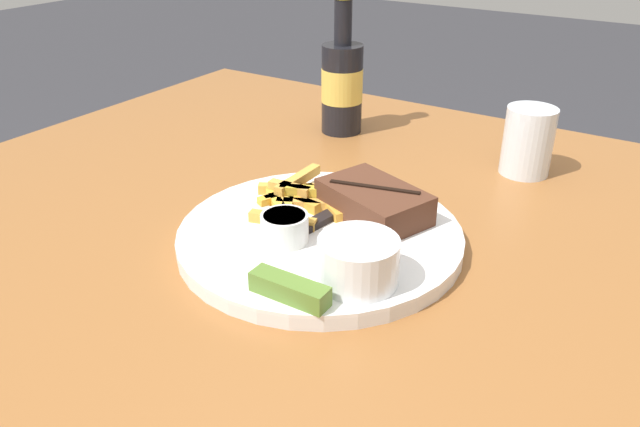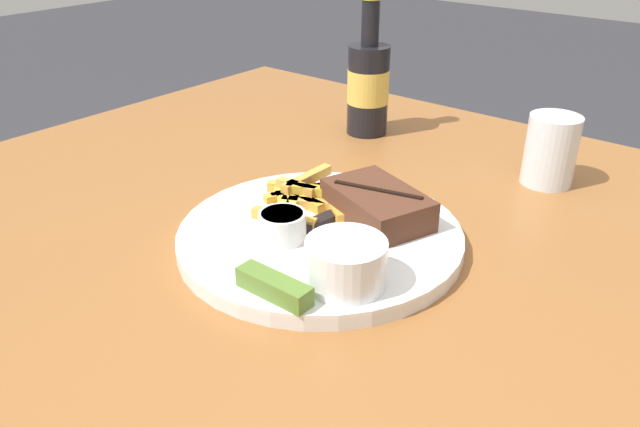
# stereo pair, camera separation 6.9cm
# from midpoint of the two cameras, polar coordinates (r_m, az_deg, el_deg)

# --- Properties ---
(dining_table) EXTENTS (1.19, 1.07, 0.76)m
(dining_table) POSITION_cam_midpoint_polar(r_m,az_deg,el_deg) (0.75, -2.64, -8.37)
(dining_table) COLOR #935B2D
(dining_table) RESTS_ON ground_plane
(dinner_plate) EXTENTS (0.32, 0.32, 0.02)m
(dinner_plate) POSITION_cam_midpoint_polar(r_m,az_deg,el_deg) (0.70, -2.81, -2.18)
(dinner_plate) COLOR white
(dinner_plate) RESTS_ON dining_table
(steak_portion) EXTENTS (0.14, 0.12, 0.04)m
(steak_portion) POSITION_cam_midpoint_polar(r_m,az_deg,el_deg) (0.72, 2.22, 1.02)
(steak_portion) COLOR #512D1E
(steak_portion) RESTS_ON dinner_plate
(fries_pile) EXTENTS (0.13, 0.15, 0.02)m
(fries_pile) POSITION_cam_midpoint_polar(r_m,az_deg,el_deg) (0.74, -5.15, 1.23)
(fries_pile) COLOR gold
(fries_pile) RESTS_ON dinner_plate
(coleslaw_cup) EXTENTS (0.08, 0.08, 0.05)m
(coleslaw_cup) POSITION_cam_midpoint_polar(r_m,az_deg,el_deg) (0.59, 0.22, -4.22)
(coleslaw_cup) COLOR white
(coleslaw_cup) RESTS_ON dinner_plate
(dipping_sauce_cup) EXTENTS (0.05, 0.05, 0.03)m
(dipping_sauce_cup) POSITION_cam_midpoint_polar(r_m,az_deg,el_deg) (0.67, -6.20, -1.28)
(dipping_sauce_cup) COLOR silver
(dipping_sauce_cup) RESTS_ON dinner_plate
(pickle_spear) EXTENTS (0.08, 0.02, 0.02)m
(pickle_spear) POSITION_cam_midpoint_polar(r_m,az_deg,el_deg) (0.58, -6.21, -6.98)
(pickle_spear) COLOR #567A2D
(pickle_spear) RESTS_ON dinner_plate
(fork_utensil) EXTENTS (0.13, 0.02, 0.00)m
(fork_utensil) POSITION_cam_midpoint_polar(r_m,az_deg,el_deg) (0.74, -7.94, 0.46)
(fork_utensil) COLOR #B7B7BC
(fork_utensil) RESTS_ON dinner_plate
(knife_utensil) EXTENTS (0.04, 0.17, 0.01)m
(knife_utensil) POSITION_cam_midpoint_polar(r_m,az_deg,el_deg) (0.73, -1.01, 0.11)
(knife_utensil) COLOR #B7B7BC
(knife_utensil) RESTS_ON dinner_plate
(beer_bottle) EXTENTS (0.07, 0.07, 0.23)m
(beer_bottle) POSITION_cam_midpoint_polar(r_m,az_deg,el_deg) (1.01, 0.06, 11.83)
(beer_bottle) COLOR black
(beer_bottle) RESTS_ON dining_table
(drinking_glass) EXTENTS (0.07, 0.07, 0.09)m
(drinking_glass) POSITION_cam_midpoint_polar(r_m,az_deg,el_deg) (0.90, 16.43, 6.32)
(drinking_glass) COLOR silver
(drinking_glass) RESTS_ON dining_table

